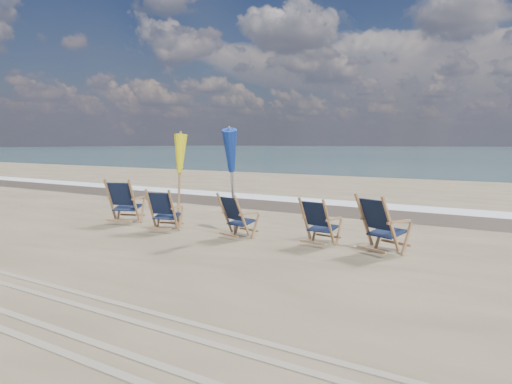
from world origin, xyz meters
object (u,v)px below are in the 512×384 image
beach_chair_1 (173,211)px  umbrella_yellow (179,159)px  beach_chair_2 (242,217)px  beach_chair_4 (391,227)px  beach_chair_0 (134,202)px  umbrella_blue (232,152)px  beach_chair_3 (328,223)px

beach_chair_1 → umbrella_yellow: (-0.36, 0.58, 1.07)m
umbrella_yellow → beach_chair_2: bearing=-12.4°
beach_chair_2 → beach_chair_4: 2.86m
beach_chair_0 → beach_chair_4: bearing=160.1°
beach_chair_0 → umbrella_blue: 2.96m
beach_chair_3 → umbrella_yellow: umbrella_yellow is taller
beach_chair_3 → umbrella_yellow: bearing=3.6°
beach_chair_4 → umbrella_blue: bearing=20.3°
beach_chair_2 → beach_chair_3: bearing=-157.6°
beach_chair_2 → beach_chair_1: bearing=16.9°
beach_chair_2 → umbrella_yellow: bearing=-0.3°
beach_chair_0 → beach_chair_4: (5.96, 0.08, -0.02)m
beach_chair_2 → beach_chair_3: beach_chair_2 is taller
beach_chair_4 → umbrella_yellow: bearing=18.0°
beach_chair_1 → umbrella_yellow: bearing=-75.9°
beach_chair_1 → umbrella_yellow: 1.27m
beach_chair_0 → beach_chair_3: (4.79, 0.21, -0.08)m
beach_chair_4 → umbrella_yellow: (-4.87, 0.26, 1.02)m
beach_chair_0 → umbrella_blue: (2.72, 0.13, 1.16)m
beach_chair_2 → umbrella_yellow: size_ratio=0.44×
beach_chair_4 → umbrella_yellow: 4.99m
beach_chair_1 → umbrella_blue: umbrella_blue is taller
beach_chair_3 → beach_chair_4: size_ratio=0.87×
beach_chair_3 → beach_chair_1: bearing=13.3°
beach_chair_1 → beach_chair_3: 3.37m
beach_chair_2 → umbrella_blue: (-0.39, 0.23, 1.24)m
beach_chair_3 → umbrella_blue: bearing=7.8°
umbrella_yellow → beach_chair_3: bearing=-2.1°
beach_chair_2 → umbrella_yellow: umbrella_yellow is taller
beach_chair_0 → beach_chair_4: 5.96m
beach_chair_2 → umbrella_yellow: 2.33m
beach_chair_4 → beach_chair_0: bearing=21.9°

